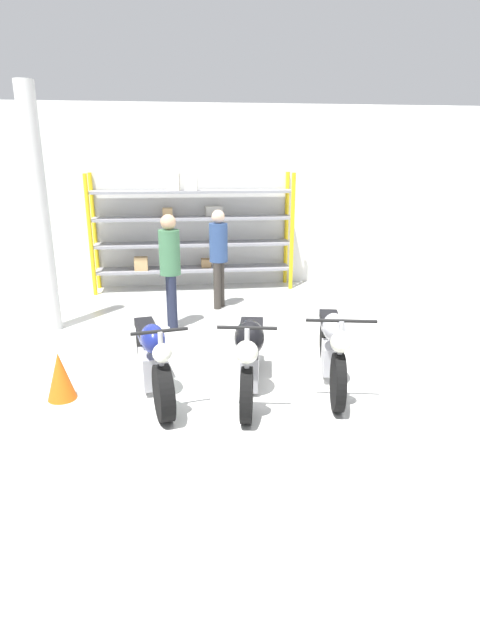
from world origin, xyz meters
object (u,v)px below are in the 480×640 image
(person_near_rack, at_px, (219,251))
(traffic_cone, at_px, (60,376))
(shelving_rack, at_px, (191,229))
(motorcycle_silver, at_px, (332,346))
(person_browsing, at_px, (170,262))
(motorcycle_black, at_px, (250,354))
(motorcycle_blue, at_px, (153,358))

(person_near_rack, bearing_deg, traffic_cone, 85.12)
(shelving_rack, relative_size, motorcycle_silver, 1.96)
(shelving_rack, bearing_deg, person_browsing, -99.26)
(shelving_rack, distance_m, motorcycle_black, 5.01)
(shelving_rack, distance_m, person_near_rack, 1.54)
(motorcycle_silver, bearing_deg, person_browsing, -129.23)
(motorcycle_silver, distance_m, person_browsing, 3.03)
(motorcycle_black, height_order, person_browsing, person_browsing)
(motorcycle_blue, height_order, motorcycle_black, motorcycle_black)
(person_browsing, height_order, traffic_cone, person_browsing)
(motorcycle_black, bearing_deg, person_near_rack, -168.35)
(person_browsing, xyz_separation_m, traffic_cone, (-1.22, -2.34, -0.78))
(motorcycle_blue, bearing_deg, person_browsing, 163.85)
(motorcycle_black, height_order, motorcycle_silver, motorcycle_black)
(motorcycle_silver, height_order, person_browsing, person_browsing)
(person_browsing, bearing_deg, motorcycle_black, 98.21)
(motorcycle_silver, xyz_separation_m, person_browsing, (-1.89, 2.29, 0.59))
(shelving_rack, height_order, motorcycle_black, shelving_rack)
(person_browsing, distance_m, person_near_rack, 1.33)
(person_browsing, xyz_separation_m, person_near_rack, (0.83, 1.04, -0.03))
(shelving_rack, relative_size, motorcycle_black, 2.05)
(motorcycle_blue, distance_m, motorcycle_black, 1.10)
(motorcycle_blue, relative_size, motorcycle_black, 1.00)
(shelving_rack, xyz_separation_m, motorcycle_black, (0.48, -4.93, -0.76))
(motorcycle_black, bearing_deg, shelving_rack, -163.71)
(traffic_cone, bearing_deg, motorcycle_silver, 0.97)
(motorcycle_blue, xyz_separation_m, person_near_rack, (1.03, 3.32, 0.62))
(shelving_rack, height_order, traffic_cone, shelving_rack)
(shelving_rack, bearing_deg, person_near_rack, -73.78)
(motorcycle_blue, xyz_separation_m, person_browsing, (0.20, 2.28, 0.65))
(person_near_rack, bearing_deg, motorcycle_black, 117.30)
(motorcycle_silver, height_order, person_near_rack, person_near_rack)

